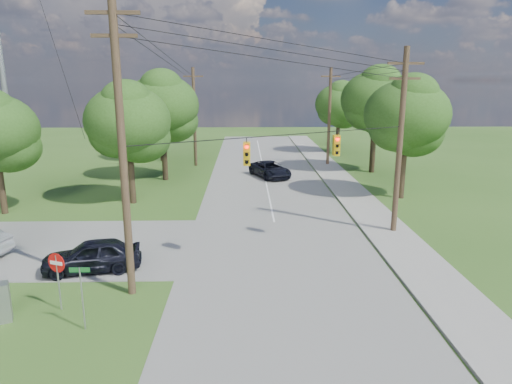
{
  "coord_description": "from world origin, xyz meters",
  "views": [
    {
      "loc": [
        0.19,
        -17.34,
        8.7
      ],
      "look_at": [
        0.73,
        5.0,
        3.22
      ],
      "focal_mm": 32.0,
      "sensor_mm": 36.0,
      "label": 1
    }
  ],
  "objects_px": {
    "pole_north_e": "(329,116)",
    "car_cross_dark": "(92,255)",
    "pole_ne": "(400,140)",
    "car_main_north": "(270,169)",
    "do_not_enter_sign": "(57,269)",
    "pole_north_w": "(194,116)",
    "pole_sw": "(122,146)"
  },
  "relations": [
    {
      "from": "car_cross_dark",
      "to": "do_not_enter_sign",
      "type": "height_order",
      "value": "do_not_enter_sign"
    },
    {
      "from": "pole_sw",
      "to": "pole_north_w",
      "type": "xyz_separation_m",
      "value": [
        -0.4,
        29.6,
        -1.1
      ]
    },
    {
      "from": "pole_north_e",
      "to": "car_main_north",
      "type": "distance_m",
      "value": 9.97
    },
    {
      "from": "car_main_north",
      "to": "pole_north_w",
      "type": "bearing_deg",
      "value": 117.54
    },
    {
      "from": "pole_ne",
      "to": "pole_north_w",
      "type": "height_order",
      "value": "pole_ne"
    },
    {
      "from": "pole_ne",
      "to": "car_main_north",
      "type": "distance_m",
      "value": 17.67
    },
    {
      "from": "pole_north_e",
      "to": "car_cross_dark",
      "type": "height_order",
      "value": "pole_north_e"
    },
    {
      "from": "pole_north_w",
      "to": "car_main_north",
      "type": "bearing_deg",
      "value": -39.84
    },
    {
      "from": "pole_north_e",
      "to": "car_cross_dark",
      "type": "bearing_deg",
      "value": -120.16
    },
    {
      "from": "pole_ne",
      "to": "car_main_north",
      "type": "bearing_deg",
      "value": 112.18
    },
    {
      "from": "car_main_north",
      "to": "pole_sw",
      "type": "bearing_deg",
      "value": -129.47
    },
    {
      "from": "pole_north_e",
      "to": "car_cross_dark",
      "type": "distance_m",
      "value": 31.87
    },
    {
      "from": "pole_sw",
      "to": "pole_north_w",
      "type": "height_order",
      "value": "pole_sw"
    },
    {
      "from": "pole_ne",
      "to": "car_main_north",
      "type": "xyz_separation_m",
      "value": [
        -6.43,
        15.76,
        -4.72
      ]
    },
    {
      "from": "pole_sw",
      "to": "do_not_enter_sign",
      "type": "bearing_deg",
      "value": -150.67
    },
    {
      "from": "do_not_enter_sign",
      "to": "pole_north_e",
      "type": "bearing_deg",
      "value": 84.07
    },
    {
      "from": "pole_sw",
      "to": "do_not_enter_sign",
      "type": "xyz_separation_m",
      "value": [
        -2.43,
        -1.36,
        -4.52
      ]
    },
    {
      "from": "pole_sw",
      "to": "pole_north_e",
      "type": "height_order",
      "value": "pole_sw"
    },
    {
      "from": "pole_north_w",
      "to": "car_main_north",
      "type": "distance_m",
      "value": 10.68
    },
    {
      "from": "pole_ne",
      "to": "do_not_enter_sign",
      "type": "bearing_deg",
      "value": -150.63
    },
    {
      "from": "pole_sw",
      "to": "car_main_north",
      "type": "xyz_separation_m",
      "value": [
        7.07,
        23.36,
        -5.48
      ]
    },
    {
      "from": "pole_sw",
      "to": "do_not_enter_sign",
      "type": "height_order",
      "value": "pole_sw"
    },
    {
      "from": "pole_ne",
      "to": "pole_sw",
      "type": "bearing_deg",
      "value": -150.62
    },
    {
      "from": "pole_north_w",
      "to": "do_not_enter_sign",
      "type": "xyz_separation_m",
      "value": [
        -2.03,
        -30.96,
        -3.42
      ]
    },
    {
      "from": "pole_ne",
      "to": "do_not_enter_sign",
      "type": "height_order",
      "value": "pole_ne"
    },
    {
      "from": "pole_ne",
      "to": "pole_north_w",
      "type": "xyz_separation_m",
      "value": [
        -13.9,
        22.0,
        -0.34
      ]
    },
    {
      "from": "car_main_north",
      "to": "do_not_enter_sign",
      "type": "distance_m",
      "value": 26.51
    },
    {
      "from": "pole_north_e",
      "to": "pole_sw",
      "type": "bearing_deg",
      "value": -114.52
    },
    {
      "from": "pole_north_e",
      "to": "car_main_north",
      "type": "xyz_separation_m",
      "value": [
        -6.43,
        -6.24,
        -4.38
      ]
    },
    {
      "from": "car_cross_dark",
      "to": "do_not_enter_sign",
      "type": "relative_size",
      "value": 1.9
    },
    {
      "from": "car_cross_dark",
      "to": "pole_ne",
      "type": "bearing_deg",
      "value": 96.89
    },
    {
      "from": "pole_north_e",
      "to": "pole_north_w",
      "type": "relative_size",
      "value": 1.0
    }
  ]
}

